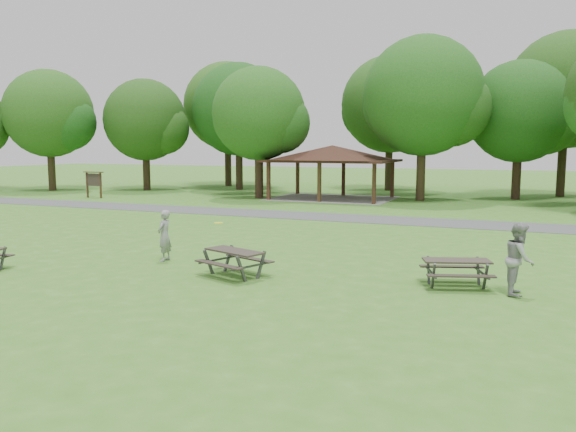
{
  "coord_description": "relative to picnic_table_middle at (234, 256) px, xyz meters",
  "views": [
    {
      "loc": [
        8.42,
        -13.72,
        3.7
      ],
      "look_at": [
        1.0,
        4.0,
        1.3
      ],
      "focal_mm": 35.0,
      "sensor_mm": 36.0,
      "label": 1
    }
  ],
  "objects": [
    {
      "name": "pavilion",
      "position": [
        -4.95,
        23.83,
        2.49
      ],
      "size": [
        8.6,
        7.01,
        3.76
      ],
      "color": "#3D2116",
      "rests_on": "ground"
    },
    {
      "name": "asphalt_path",
      "position": [
        -0.95,
        13.83,
        -0.57
      ],
      "size": [
        120.0,
        3.2,
        0.02
      ],
      "primitive_type": "cube",
      "color": "#48494B",
      "rests_on": "ground"
    },
    {
      "name": "tree_row_c",
      "position": [
        -14.85,
        28.86,
        5.96
      ],
      "size": [
        8.19,
        7.8,
        10.67
      ],
      "color": "black",
      "rests_on": "ground"
    },
    {
      "name": "tree_deep_c",
      "position": [
        10.15,
        31.86,
        6.87
      ],
      "size": [
        8.82,
        8.4,
        11.9
      ],
      "color": "black",
      "rests_on": "ground"
    },
    {
      "name": "ground",
      "position": [
        -0.95,
        -0.17,
        -0.58
      ],
      "size": [
        160.0,
        160.0,
        0.0
      ],
      "primitive_type": "plane",
      "color": "#397220",
      "rests_on": "ground"
    },
    {
      "name": "frisbee_thrower",
      "position": [
        -3.12,
        1.06,
        0.25
      ],
      "size": [
        0.46,
        0.64,
        1.66
      ],
      "primitive_type": "imported",
      "rotation": [
        0.0,
        0.0,
        -1.47
      ],
      "color": "gray",
      "rests_on": "ground"
    },
    {
      "name": "tree_row_d",
      "position": [
        -9.87,
        22.36,
        5.19
      ],
      "size": [
        6.93,
        6.6,
        9.27
      ],
      "color": "black",
      "rests_on": "ground"
    },
    {
      "name": "picnic_table_middle",
      "position": [
        0.0,
        0.0,
        0.0
      ],
      "size": [
        2.19,
        1.97,
        0.78
      ],
      "color": "#2F2822",
      "rests_on": "ground"
    },
    {
      "name": "tree_deep_a",
      "position": [
        -17.85,
        32.36,
        6.55
      ],
      "size": [
        8.4,
        8.0,
        11.38
      ],
      "color": "black",
      "rests_on": "ground"
    },
    {
      "name": "tree_row_b",
      "position": [
        -21.87,
        25.36,
        5.09
      ],
      "size": [
        7.14,
        6.8,
        9.28
      ],
      "color": "black",
      "rests_on": "ground"
    },
    {
      "name": "tree_row_f",
      "position": [
        7.14,
        28.36,
        5.26
      ],
      "size": [
        7.35,
        7.0,
        9.55
      ],
      "color": "black",
      "rests_on": "ground"
    },
    {
      "name": "frisbee_in_flight",
      "position": [
        -1.11,
        1.05,
        0.77
      ],
      "size": [
        0.36,
        0.36,
        0.02
      ],
      "color": "yellow",
      "rests_on": "ground"
    },
    {
      "name": "picnic_table_far",
      "position": [
        5.97,
        1.23,
        -0.03
      ],
      "size": [
        2.07,
        1.86,
        0.75
      ],
      "color": "#322B24",
      "rests_on": "ground"
    },
    {
      "name": "tree_row_a",
      "position": [
        -28.86,
        21.86,
        5.58
      ],
      "size": [
        7.56,
        7.2,
        9.97
      ],
      "color": "#2E2014",
      "rests_on": "ground"
    },
    {
      "name": "notice_board",
      "position": [
        -20.95,
        17.83,
        0.73
      ],
      "size": [
        1.6,
        0.3,
        1.88
      ],
      "color": "#321B12",
      "rests_on": "ground"
    },
    {
      "name": "tree_deep_b",
      "position": [
        -2.85,
        32.86,
        6.31
      ],
      "size": [
        8.4,
        8.0,
        11.13
      ],
      "color": "black",
      "rests_on": "ground"
    },
    {
      "name": "frisbee_catcher",
      "position": [
        7.49,
        0.99,
        0.33
      ],
      "size": [
        0.69,
        0.89,
        1.82
      ],
      "primitive_type": "imported",
      "rotation": [
        0.0,
        0.0,
        1.56
      ],
      "color": "gray",
      "rests_on": "ground"
    },
    {
      "name": "tree_row_e",
      "position": [
        1.15,
        24.86,
        6.2
      ],
      "size": [
        8.4,
        8.0,
        11.02
      ],
      "color": "#302315",
      "rests_on": "ground"
    }
  ]
}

